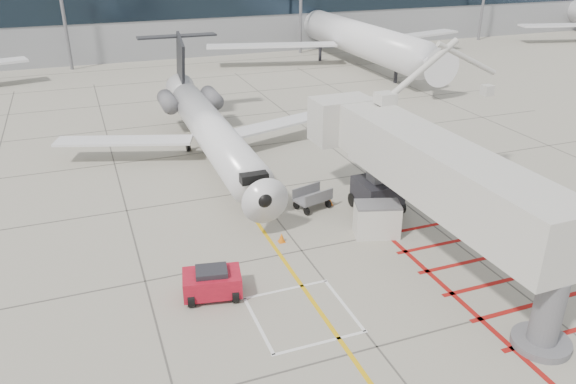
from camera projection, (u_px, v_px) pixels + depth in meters
name	position (u px, v px, depth m)	size (l,w,h in m)	color
ground_plane	(334.00, 292.00, 25.72)	(260.00, 260.00, 0.00)	#9D9887
regional_jet	(218.00, 121.00, 37.37)	(22.15, 27.92, 7.32)	silver
jet_bridge	(448.00, 189.00, 26.51)	(9.45, 19.94, 7.98)	beige
pushback_tug	(212.00, 282.00, 25.17)	(2.58, 1.62, 1.51)	#AC1024
baggage_cart	(312.00, 198.00, 33.39)	(2.10, 1.32, 1.32)	slate
ground_power_unit	(377.00, 219.00, 30.28)	(2.38, 1.39, 1.88)	silver
cone_nose	(282.00, 238.00, 29.86)	(0.37, 0.37, 0.52)	#DB640B
cone_side	(330.00, 201.00, 33.97)	(0.39, 0.39, 0.54)	orange
bg_aircraft_c	(349.00, 14.00, 69.84)	(35.82, 39.80, 11.94)	silver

